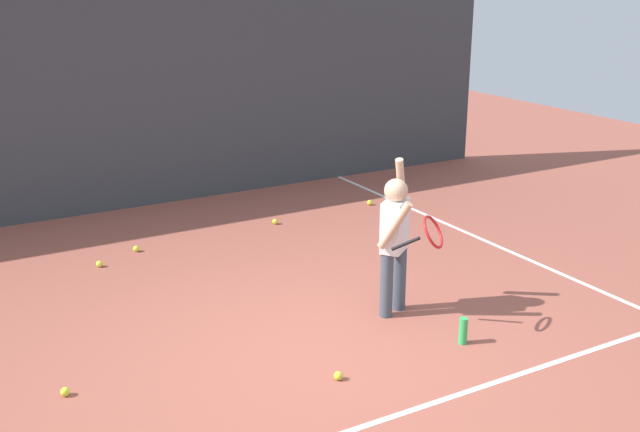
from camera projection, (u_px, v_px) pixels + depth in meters
The scene contains 14 objects.
ground_plane at pixel (315, 359), 5.90m from camera, with size 20.00×20.00×0.00m, color #9E5142.
court_line_baseline at pixel (386, 419), 5.10m from camera, with size 9.00×0.05×0.00m, color white.
court_line_sideline at pixel (511, 252), 8.11m from camera, with size 0.05×9.00×0.00m, color white.
back_fence_windscreen at pixel (128, 84), 9.22m from camera, with size 10.54×0.08×3.08m, color #383D42.
fence_post_2 at pixel (255, 68), 10.05m from camera, with size 0.09×0.09×3.23m, color slate.
fence_post_3 at pixel (459, 54), 11.65m from camera, with size 0.09×0.09×3.23m, color slate.
tennis_player at pixel (396, 234), 6.45m from camera, with size 0.48×0.85×1.35m.
water_bottle at pixel (463, 331), 6.10m from camera, with size 0.07×0.07×0.22m, color green.
tennis_ball_0 at pixel (65, 392), 5.37m from camera, with size 0.07×0.07×0.07m, color #CCE033.
tennis_ball_1 at pixel (136, 249), 8.11m from camera, with size 0.07×0.07×0.07m, color #CCE033.
tennis_ball_3 at pixel (338, 376), 5.58m from camera, with size 0.07×0.07×0.07m, color #CCE033.
tennis_ball_5 at pixel (275, 222), 8.98m from camera, with size 0.07×0.07×0.07m, color #CCE033.
tennis_ball_6 at pixel (370, 203), 9.71m from camera, with size 0.07×0.07×0.07m, color #CCE033.
tennis_ball_7 at pixel (99, 264), 7.70m from camera, with size 0.07×0.07×0.07m, color #CCE033.
Camera 1 is at (-2.58, -4.60, 2.86)m, focal length 43.09 mm.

